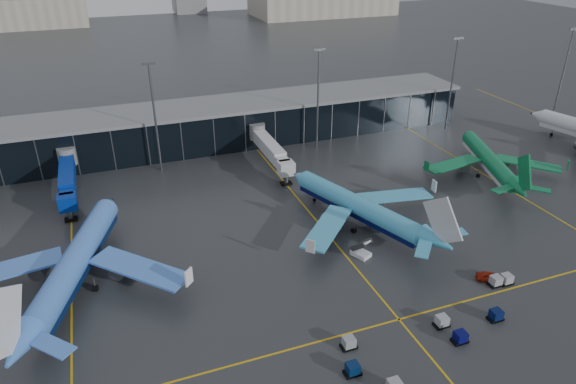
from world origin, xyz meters
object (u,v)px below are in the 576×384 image
object	(u,v)px
airliner_aer_lingus	(490,151)
mobile_airstair	(361,252)
baggage_carts	(441,326)
airliner_arkefly	(73,247)
service_van_red	(490,277)
airliner_klm_near	(358,195)

from	to	relation	value
airliner_aer_lingus	mobile_airstair	bearing A→B (deg)	-136.11
airliner_aer_lingus	baggage_carts	world-z (taller)	airliner_aer_lingus
baggage_carts	mobile_airstair	distance (m)	20.83
airliner_arkefly	mobile_airstair	xyz separation A→B (m)	(46.01, -9.15, -6.10)
airliner_arkefly	baggage_carts	bearing A→B (deg)	-12.36
mobile_airstair	service_van_red	bearing A→B (deg)	-64.72
airliner_arkefly	airliner_aer_lingus	distance (m)	89.78
mobile_airstair	baggage_carts	bearing A→B (deg)	-109.44
airliner_arkefly	mobile_airstair	distance (m)	47.31
airliner_klm_near	service_van_red	size ratio (longest dim) A/B	9.26
mobile_airstair	airliner_aer_lingus	bearing A→B (deg)	-0.27
airliner_aer_lingus	service_van_red	bearing A→B (deg)	-109.37
airliner_arkefly	airliner_aer_lingus	size ratio (longest dim) A/B	1.19
airliner_arkefly	baggage_carts	xyz separation A→B (m)	(47.91, -29.90, -6.11)
airliner_klm_near	airliner_aer_lingus	distance (m)	40.00
airliner_klm_near	baggage_carts	size ratio (longest dim) A/B	1.19
baggage_carts	airliner_klm_near	bearing A→B (deg)	85.53
baggage_carts	service_van_red	distance (m)	16.04
airliner_arkefly	airliner_klm_near	bearing A→B (deg)	20.65
baggage_carts	service_van_red	xyz separation A→B (m)	(14.42, 7.02, -0.01)
airliner_arkefly	baggage_carts	world-z (taller)	airliner_arkefly
airliner_aer_lingus	mobile_airstair	distance (m)	47.66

